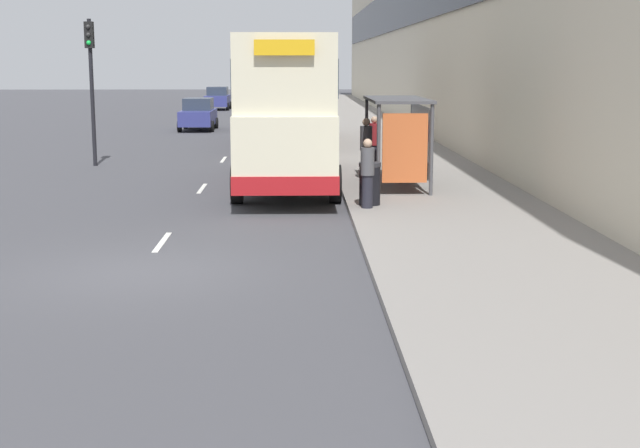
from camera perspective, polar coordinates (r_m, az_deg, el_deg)
ground_plane at (r=15.81m, az=-11.47°, el=-3.09°), size 220.00×220.00×0.00m
pavement at (r=53.90m, az=2.46°, el=6.50°), size 5.00×93.00×0.14m
lane_mark_0 at (r=18.39m, az=-10.06°, el=-1.15°), size 0.12×2.00×0.01m
lane_mark_1 at (r=26.10m, az=-7.56°, el=2.27°), size 0.12×2.00×0.01m
lane_mark_2 at (r=33.88m, az=-6.19°, el=4.12°), size 0.12×2.00×0.01m
lane_mark_3 at (r=41.70m, az=-5.34°, el=5.28°), size 0.12×2.00×0.01m
lane_mark_4 at (r=49.54m, az=-4.75°, el=6.07°), size 0.12×2.00×0.01m
lane_mark_5 at (r=57.38m, az=-4.32°, el=6.65°), size 0.12×2.00×0.01m
lane_mark_6 at (r=65.24m, az=-4.00°, el=7.08°), size 0.12×2.00×0.01m
lane_mark_7 at (r=73.09m, az=-3.74°, el=7.42°), size 0.12×2.00×0.01m
lane_mark_8 at (r=80.96m, az=-3.53°, el=7.70°), size 0.12×2.00×0.01m
bus_shelter at (r=25.17m, az=5.42°, el=6.30°), size 1.60×4.20×2.48m
double_decker_bus_near at (r=26.23m, az=-2.13°, el=7.39°), size 2.85×10.64×4.30m
double_decker_bus_ahead at (r=39.83m, az=-2.22°, el=8.37°), size 2.85×10.95×4.30m
car_0 at (r=70.66m, az=-6.58°, el=7.99°), size 1.97×3.87×1.78m
car_1 at (r=49.12m, az=-7.80°, el=6.97°), size 1.91×4.25×1.73m
pedestrian_at_shelter at (r=26.81m, az=2.97°, el=4.87°), size 0.36×0.36×1.84m
pedestrian_1 at (r=28.92m, az=3.49°, el=5.19°), size 0.35×0.35×1.77m
pedestrian_2 at (r=21.46m, az=3.05°, el=3.30°), size 0.33×0.33×1.68m
litter_bin at (r=21.99m, az=3.21°, el=2.60°), size 0.55×0.55×1.05m
traffic_light_far_kerb at (r=32.46m, az=-14.46°, el=9.64°), size 0.30×0.32×5.10m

